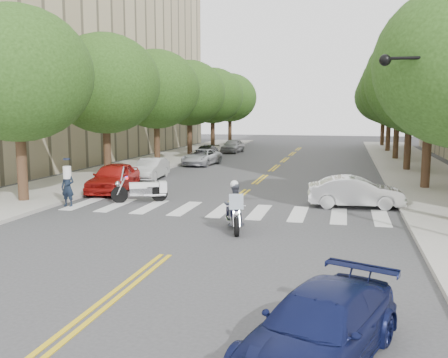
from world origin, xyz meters
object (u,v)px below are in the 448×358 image
(officer_standing, at_px, (68,187))
(convertible, at_px, (355,192))
(sedan_blue, at_px, (320,328))
(motorcycle_police, at_px, (234,208))
(motorcycle_parked, at_px, (145,190))

(officer_standing, distance_m, convertible, 12.09)
(convertible, xyz_separation_m, sedan_blue, (-0.77, -13.58, -0.06))
(motorcycle_police, relative_size, sedan_blue, 0.51)
(motorcycle_parked, distance_m, sedan_blue, 15.07)
(officer_standing, height_order, convertible, officer_standing)
(officer_standing, xyz_separation_m, sedan_blue, (11.01, -10.87, -0.24))
(motorcycle_police, height_order, motorcycle_parked, motorcycle_police)
(motorcycle_police, height_order, officer_standing, motorcycle_police)
(motorcycle_parked, bearing_deg, officer_standing, 95.27)
(officer_standing, bearing_deg, motorcycle_parked, 37.47)
(motorcycle_police, distance_m, convertible, 6.57)
(motorcycle_police, xyz_separation_m, officer_standing, (-7.73, 2.45, 0.06))
(officer_standing, bearing_deg, sedan_blue, -39.41)
(motorcycle_police, relative_size, motorcycle_parked, 0.89)
(motorcycle_parked, distance_m, officer_standing, 3.25)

